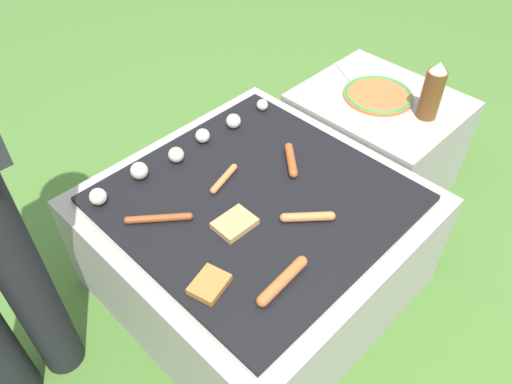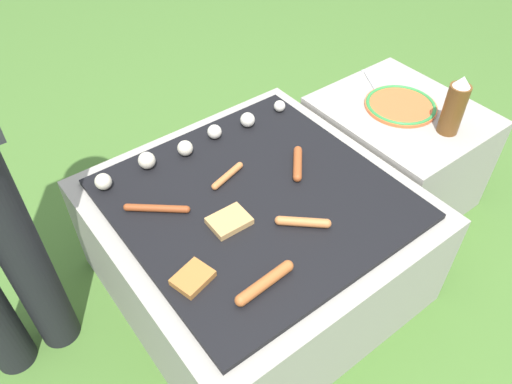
% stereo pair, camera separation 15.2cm
% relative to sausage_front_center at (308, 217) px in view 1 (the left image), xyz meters
% --- Properties ---
extents(ground_plane, '(14.00, 14.00, 0.00)m').
position_rel_sausage_front_center_xyz_m(ground_plane, '(-0.04, 0.18, -0.44)').
color(ground_plane, '#47702D').
extents(grill, '(0.92, 0.92, 0.43)m').
position_rel_sausage_front_center_xyz_m(grill, '(-0.04, 0.18, -0.23)').
color(grill, '#9E998E').
rests_on(grill, ground_plane).
extents(side_ledge, '(0.51, 0.59, 0.43)m').
position_rel_sausage_front_center_xyz_m(side_ledge, '(0.69, 0.21, -0.23)').
color(side_ledge, '#9E998E').
rests_on(side_ledge, ground_plane).
extents(sausage_front_center, '(0.13, 0.12, 0.03)m').
position_rel_sausage_front_center_xyz_m(sausage_front_center, '(0.00, 0.00, 0.00)').
color(sausage_front_center, '#C6753D').
rests_on(sausage_front_center, grill).
extents(sausage_front_right, '(0.16, 0.14, 0.02)m').
position_rel_sausage_front_center_xyz_m(sausage_front_right, '(-0.31, 0.31, -0.00)').
color(sausage_front_right, '#93421E').
rests_on(sausage_front_right, grill).
extents(sausage_mid_left, '(0.14, 0.06, 0.02)m').
position_rel_sausage_front_center_xyz_m(sausage_mid_left, '(-0.06, 0.30, -0.00)').
color(sausage_mid_left, '#C6753D').
rests_on(sausage_mid_left, grill).
extents(sausage_back_left, '(0.12, 0.13, 0.03)m').
position_rel_sausage_front_center_xyz_m(sausage_back_left, '(0.16, 0.20, 0.00)').
color(sausage_back_left, '#A34C23').
rests_on(sausage_back_left, grill).
extents(sausage_back_right, '(0.19, 0.04, 0.03)m').
position_rel_sausage_front_center_xyz_m(sausage_back_right, '(-0.22, -0.10, 0.00)').
color(sausage_back_right, '#B7602D').
rests_on(sausage_back_right, grill).
extents(bread_slice_center, '(0.12, 0.09, 0.02)m').
position_rel_sausage_front_center_xyz_m(bread_slice_center, '(-0.17, 0.14, -0.00)').
color(bread_slice_center, tan).
rests_on(bread_slice_center, grill).
extents(bread_slice_left, '(0.12, 0.10, 0.02)m').
position_rel_sausage_front_center_xyz_m(bread_slice_left, '(-0.36, 0.03, -0.00)').
color(bread_slice_left, '#B27033').
rests_on(bread_slice_left, grill).
extents(mushroom_row, '(0.75, 0.07, 0.06)m').
position_rel_sausage_front_center_xyz_m(mushroom_row, '(-0.08, 0.49, 0.01)').
color(mushroom_row, beige).
rests_on(mushroom_row, grill).
extents(plate_colorful, '(0.27, 0.27, 0.02)m').
position_rel_sausage_front_center_xyz_m(plate_colorful, '(0.69, 0.23, -0.01)').
color(plate_colorful, orange).
rests_on(plate_colorful, side_ledge).
extents(condiment_bottle, '(0.07, 0.07, 0.22)m').
position_rel_sausage_front_center_xyz_m(condiment_bottle, '(0.71, 0.03, 0.09)').
color(condiment_bottle, brown).
rests_on(condiment_bottle, side_ledge).
extents(fork_utensil, '(0.10, 0.16, 0.01)m').
position_rel_sausage_front_center_xyz_m(fork_utensil, '(0.73, 0.43, -0.01)').
color(fork_utensil, silver).
rests_on(fork_utensil, side_ledge).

